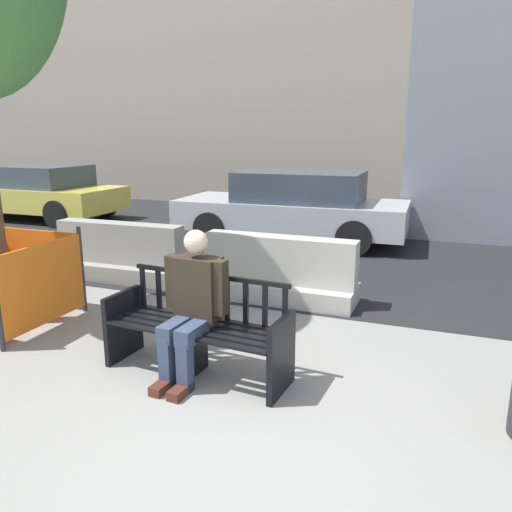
{
  "coord_description": "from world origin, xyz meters",
  "views": [
    {
      "loc": [
        1.28,
        -2.79,
        2.12
      ],
      "look_at": [
        -0.69,
        2.39,
        0.75
      ],
      "focal_mm": 35.0,
      "sensor_mm": 36.0,
      "label": 1
    }
  ],
  "objects": [
    {
      "name": "ground_plane",
      "position": [
        0.0,
        0.0,
        0.0
      ],
      "size": [
        200.0,
        200.0,
        0.0
      ],
      "primitive_type": "plane",
      "color": "gray"
    },
    {
      "name": "street_asphalt",
      "position": [
        0.0,
        8.7,
        0.0
      ],
      "size": [
        120.0,
        12.0,
        0.01
      ],
      "primitive_type": "cube",
      "color": "black",
      "rests_on": "ground"
    },
    {
      "name": "street_bench",
      "position": [
        -0.69,
        0.92,
        0.4
      ],
      "size": [
        1.72,
        0.65,
        0.88
      ],
      "color": "black",
      "rests_on": "ground"
    },
    {
      "name": "seated_person",
      "position": [
        -0.7,
        0.86,
        0.69
      ],
      "size": [
        0.59,
        0.74,
        1.31
      ],
      "color": "#2D2319",
      "rests_on": "ground"
    },
    {
      "name": "jersey_barrier_centre",
      "position": [
        -0.65,
        3.13,
        0.34
      ],
      "size": [
        2.01,
        0.7,
        0.84
      ],
      "color": "#ADA89E",
      "rests_on": "ground"
    },
    {
      "name": "jersey_barrier_left",
      "position": [
        -3.17,
        3.23,
        0.34
      ],
      "size": [
        2.01,
        0.71,
        0.84
      ],
      "color": "gray",
      "rests_on": "ground"
    },
    {
      "name": "construction_fence",
      "position": [
        -3.34,
        1.24,
        0.52
      ],
      "size": [
        1.28,
        1.28,
        1.05
      ],
      "color": "#2D2D33",
      "rests_on": "ground"
    },
    {
      "name": "car_taxi_near",
      "position": [
        -8.16,
        7.01,
        0.66
      ],
      "size": [
        4.01,
        1.98,
        1.34
      ],
      "color": "#DBC64C",
      "rests_on": "ground"
    },
    {
      "name": "car_sedan_far",
      "position": [
        -1.51,
        6.68,
        0.7
      ],
      "size": [
        4.53,
        1.99,
        1.39
      ],
      "color": "#B7B7BC",
      "rests_on": "ground"
    }
  ]
}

